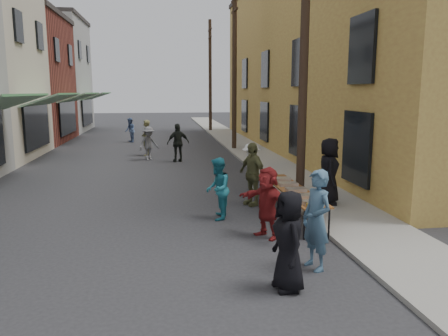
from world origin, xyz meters
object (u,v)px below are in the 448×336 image
object	(u,v)px
guest_front_a	(289,241)
server	(329,171)
utility_pole_far	(210,76)
catering_tray_sausage	(314,203)
utility_pole_near	(304,48)
guest_front_c	(218,189)
serving_table	(292,190)
utility_pole_mid	(234,69)

from	to	relation	value
guest_front_a	server	world-z (taller)	server
utility_pole_far	catering_tray_sausage	bearing A→B (deg)	-91.47
catering_tray_sausage	utility_pole_near	bearing A→B (deg)	77.44
server	utility_pole_near	bearing A→B (deg)	53.98
utility_pole_near	guest_front_c	world-z (taller)	utility_pole_near
utility_pole_near	guest_front_a	xyz separation A→B (m)	(-2.06, -5.72, -3.65)
serving_table	utility_pole_near	bearing A→B (deg)	64.81
utility_pole_far	serving_table	size ratio (longest dim) A/B	2.25
utility_pole_far	catering_tray_sausage	xyz separation A→B (m)	(-0.70, -27.13, -3.71)
utility_pole_near	utility_pole_mid	xyz separation A→B (m)	(0.00, 12.00, 0.00)
guest_front_a	server	distance (m)	5.64
utility_pole_mid	catering_tray_sausage	bearing A→B (deg)	-92.64
utility_pole_near	serving_table	distance (m)	4.13
server	catering_tray_sausage	bearing A→B (deg)	167.46
utility_pole_far	catering_tray_sausage	size ratio (longest dim) A/B	18.00
guest_front_c	server	xyz separation A→B (m)	(3.29, 0.74, 0.24)
guest_front_a	guest_front_c	size ratio (longest dim) A/B	1.05
catering_tray_sausage	guest_front_a	distance (m)	2.93
utility_pole_mid	utility_pole_far	world-z (taller)	same
utility_pole_near	server	size ratio (longest dim) A/B	4.75
guest_front_c	server	distance (m)	3.38
serving_table	server	xyz separation A→B (m)	(1.29, 0.73, 0.34)
utility_pole_mid	serving_table	size ratio (longest dim) A/B	2.25
serving_table	server	size ratio (longest dim) A/B	2.11
utility_pole_near	guest_front_c	bearing A→B (deg)	-151.07
serving_table	guest_front_c	size ratio (longest dim) A/B	2.47
utility_pole_near	utility_pole_mid	distance (m)	12.00
serving_table	guest_front_a	xyz separation A→B (m)	(-1.36, -4.24, 0.14)
utility_pole_far	serving_table	world-z (taller)	utility_pole_far
utility_pole_near	utility_pole_mid	world-z (taller)	same
serving_table	server	world-z (taller)	server
catering_tray_sausage	guest_front_c	bearing A→B (deg)	140.63
utility_pole_mid	guest_front_c	distance (m)	14.25
utility_pole_mid	server	size ratio (longest dim) A/B	4.75
guest_front_a	server	xyz separation A→B (m)	(2.65, 4.97, 0.20)
guest_front_a	utility_pole_far	bearing A→B (deg)	170.77
utility_pole_mid	server	world-z (taller)	utility_pole_mid
utility_pole_far	catering_tray_sausage	distance (m)	27.40
utility_pole_far	utility_pole_mid	bearing A→B (deg)	-90.00
serving_table	catering_tray_sausage	bearing A→B (deg)	-90.00
serving_table	catering_tray_sausage	distance (m)	1.65
utility_pole_near	server	xyz separation A→B (m)	(0.59, -0.75, -3.45)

